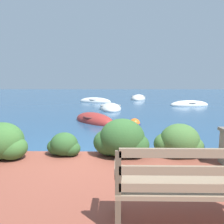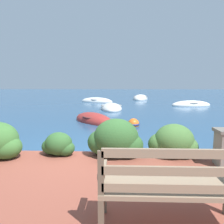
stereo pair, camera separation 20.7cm
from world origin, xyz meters
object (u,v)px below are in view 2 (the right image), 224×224
(rowboat_mid, at_px, (111,108))
(mooring_buoy, at_px, (133,124))
(rowboat_distant, at_px, (140,99))
(rowboat_far, at_px, (191,105))
(rowboat_outer, at_px, (97,101))
(rowboat_nearest, at_px, (94,121))
(park_bench, at_px, (171,185))

(rowboat_mid, height_order, mooring_buoy, rowboat_mid)
(mooring_buoy, bearing_deg, rowboat_distant, 83.40)
(rowboat_far, xyz_separation_m, rowboat_outer, (-6.96, 2.41, 0.00))
(rowboat_outer, height_order, rowboat_distant, rowboat_distant)
(mooring_buoy, bearing_deg, rowboat_nearest, 156.14)
(rowboat_outer, distance_m, rowboat_distant, 4.65)
(park_bench, distance_m, rowboat_outer, 16.00)
(rowboat_nearest, relative_size, rowboat_outer, 0.76)
(rowboat_nearest, bearing_deg, rowboat_far, 91.93)
(park_bench, height_order, rowboat_far, park_bench)
(rowboat_outer, relative_size, rowboat_distant, 1.11)
(park_bench, relative_size, rowboat_distant, 0.55)
(park_bench, bearing_deg, rowboat_distant, 87.70)
(rowboat_distant, bearing_deg, park_bench, -170.80)
(rowboat_nearest, height_order, rowboat_outer, rowboat_nearest)
(rowboat_mid, xyz_separation_m, mooring_buoy, (1.07, -5.02, 0.02))
(park_bench, bearing_deg, rowboat_nearest, 105.31)
(rowboat_mid, relative_size, rowboat_far, 1.01)
(rowboat_outer, bearing_deg, rowboat_distant, -121.51)
(park_bench, relative_size, rowboat_mid, 0.53)
(park_bench, relative_size, mooring_buoy, 3.08)
(rowboat_mid, bearing_deg, park_bench, 179.23)
(rowboat_far, bearing_deg, park_bench, 64.99)
(rowboat_mid, bearing_deg, rowboat_distant, -25.34)
(rowboat_distant, bearing_deg, mooring_buoy, -173.03)
(rowboat_far, height_order, mooring_buoy, rowboat_far)
(rowboat_far, height_order, rowboat_outer, rowboat_outer)
(park_bench, bearing_deg, rowboat_outer, 100.84)
(rowboat_nearest, xyz_separation_m, rowboat_distant, (3.07, 11.35, 0.01))
(rowboat_mid, height_order, rowboat_outer, rowboat_outer)
(park_bench, distance_m, rowboat_mid, 11.42)
(park_bench, xyz_separation_m, rowboat_mid, (-1.06, 11.35, -0.65))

